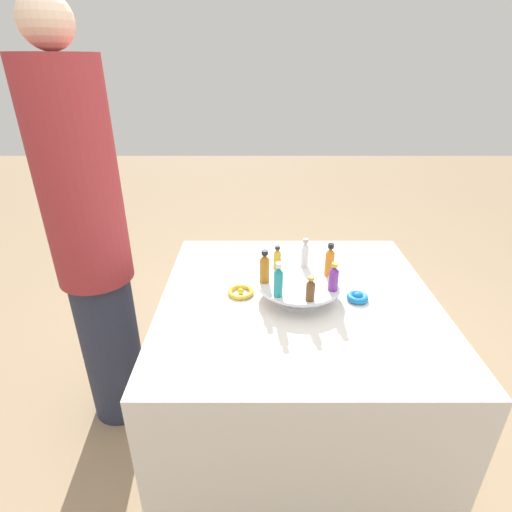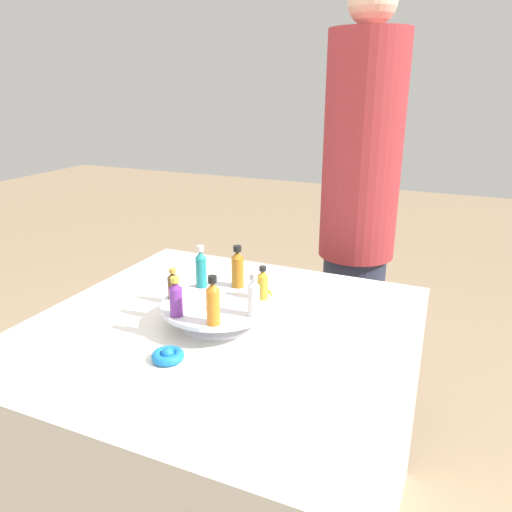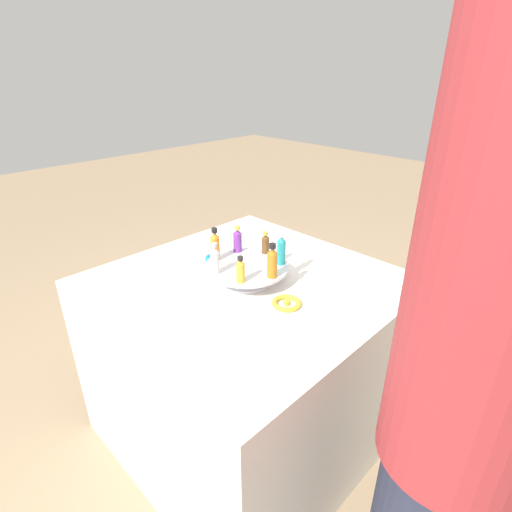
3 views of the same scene
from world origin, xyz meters
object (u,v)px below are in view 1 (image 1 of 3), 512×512
(bottle_gold, at_px, (279,258))
(ribbon_bow_blue, at_px, (359,297))
(display_stand, at_px, (300,287))
(bottle_orange, at_px, (331,261))
(bottle_brown, at_px, (312,290))
(bottle_clear, at_px, (306,254))
(person_figure, at_px, (93,245))
(bottle_purple, at_px, (335,278))
(ribbon_bow_gold, at_px, (242,292))
(bottle_teal, at_px, (279,281))
(bottle_amber, at_px, (266,267))

(bottle_gold, distance_m, ribbon_bow_blue, 0.33)
(display_stand, bearing_deg, bottle_orange, 23.88)
(display_stand, xyz_separation_m, bottle_brown, (0.02, -0.13, 0.07))
(bottle_clear, relative_size, person_figure, 0.07)
(bottle_orange, bearing_deg, bottle_purple, -91.84)
(display_stand, xyz_separation_m, ribbon_bow_gold, (-0.22, 0.02, -0.03))
(bottle_teal, height_order, ribbon_bow_blue, bottle_teal)
(bottle_purple, xyz_separation_m, ribbon_bow_blue, (0.10, 0.04, -0.10))
(ribbon_bow_blue, bearing_deg, bottle_amber, 175.67)
(bottle_clear, bearing_deg, ribbon_bow_gold, -157.83)
(bottle_gold, xyz_separation_m, ribbon_bow_blue, (0.29, -0.12, -0.10))
(bottle_gold, bearing_deg, ribbon_bow_blue, -22.98)
(ribbon_bow_gold, bearing_deg, bottle_brown, -31.41)
(ribbon_bow_blue, relative_size, person_figure, 0.05)
(display_stand, bearing_deg, person_figure, 166.84)
(bottle_gold, bearing_deg, bottle_teal, -91.84)
(bottle_amber, distance_m, ribbon_bow_gold, 0.15)
(bottle_gold, height_order, bottle_brown, bottle_gold)
(bottle_clear, bearing_deg, bottle_purple, -66.12)
(bottle_brown, xyz_separation_m, ribbon_bow_blue, (0.19, 0.10, -0.10))
(bottle_teal, distance_m, ribbon_bow_gold, 0.22)
(bottle_gold, xyz_separation_m, bottle_amber, (-0.05, -0.10, 0.01))
(bottle_orange, height_order, bottle_brown, bottle_orange)
(ribbon_bow_gold, height_order, ribbon_bow_blue, ribbon_bow_blue)
(display_stand, relative_size, ribbon_bow_gold, 3.08)
(bottle_brown, bearing_deg, ribbon_bow_gold, 148.59)
(bottle_teal, bearing_deg, bottle_gold, 88.16)
(bottle_orange, distance_m, ribbon_bow_blue, 0.17)
(bottle_clear, distance_m, bottle_brown, 0.25)
(bottle_gold, xyz_separation_m, person_figure, (-0.75, 0.09, 0.02))
(bottle_orange, relative_size, ribbon_bow_gold, 1.28)
(display_stand, height_order, ribbon_bow_blue, display_stand)
(bottle_orange, height_order, person_figure, person_figure)
(bottle_purple, xyz_separation_m, bottle_clear, (-0.08, 0.18, 0.00))
(bottle_purple, distance_m, ribbon_bow_gold, 0.36)
(bottle_purple, distance_m, bottle_clear, 0.20)
(display_stand, bearing_deg, bottle_purple, -27.55)
(bottle_teal, height_order, ribbon_bow_gold, bottle_teal)
(person_figure, bearing_deg, bottle_brown, -7.36)
(bottle_orange, distance_m, ribbon_bow_gold, 0.36)
(bottle_orange, bearing_deg, bottle_amber, -168.98)
(bottle_gold, bearing_deg, display_stand, -53.26)
(bottle_orange, relative_size, bottle_brown, 1.44)
(ribbon_bow_blue, bearing_deg, bottle_teal, -165.90)
(bottle_clear, distance_m, bottle_gold, 0.11)
(ribbon_bow_gold, bearing_deg, bottle_amber, -11.35)
(bottle_purple, height_order, bottle_brown, bottle_purple)
(display_stand, bearing_deg, bottle_clear, 75.31)
(bottle_brown, xyz_separation_m, person_figure, (-0.86, 0.32, 0.02))
(bottle_brown, bearing_deg, bottle_orange, 62.45)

